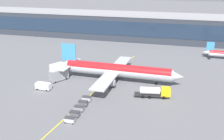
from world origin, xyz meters
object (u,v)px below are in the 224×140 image
(baggage_cart_1, at_px, (75,114))
(main_airliner, at_px, (117,70))
(catering_lift, at_px, (58,72))
(baggage_cart_2, at_px, (79,108))
(baggage_cart_0, at_px, (70,120))
(fuel_tanker, at_px, (155,92))
(baggage_cart_3, at_px, (83,103))
(baggage_cart_4, at_px, (87,99))
(crew_van, at_px, (44,86))

(baggage_cart_1, bearing_deg, main_airliner, 81.70)
(catering_lift, height_order, baggage_cart_2, catering_lift)
(main_airliner, distance_m, baggage_cart_0, 31.73)
(fuel_tanker, relative_size, catering_lift, 1.54)
(fuel_tanker, distance_m, baggage_cart_3, 22.07)
(main_airliner, relative_size, baggage_cart_2, 16.97)
(catering_lift, xyz_separation_m, baggage_cart_1, (15.70, -22.56, -2.28))
(fuel_tanker, height_order, baggage_cart_4, fuel_tanker)
(main_airliner, distance_m, fuel_tanker, 18.04)
(main_airliner, height_order, catering_lift, main_airliner)
(main_airliner, height_order, fuel_tanker, main_airliner)
(main_airliner, xyz_separation_m, baggage_cart_1, (-4.10, -28.12, -3.09))
(baggage_cart_2, bearing_deg, baggage_cart_4, 91.51)
(crew_van, relative_size, baggage_cart_4, 1.89)
(fuel_tanker, distance_m, baggage_cart_2, 23.81)
(baggage_cart_2, bearing_deg, fuel_tanker, 37.76)
(baggage_cart_4, bearing_deg, crew_van, 165.64)
(catering_lift, relative_size, baggage_cart_3, 2.66)
(baggage_cart_0, bearing_deg, crew_van, 134.71)
(baggage_cart_0, height_order, baggage_cart_4, same)
(baggage_cart_1, height_order, baggage_cart_3, same)
(catering_lift, xyz_separation_m, baggage_cart_3, (15.53, -16.16, -2.28))
(crew_van, relative_size, baggage_cart_3, 1.89)
(baggage_cart_1, xyz_separation_m, baggage_cart_2, (-0.08, 3.20, 0.00))
(main_airliner, height_order, baggage_cart_1, main_airliner)
(baggage_cart_0, bearing_deg, baggage_cart_1, 91.51)
(baggage_cart_0, xyz_separation_m, baggage_cart_3, (-0.25, 9.60, 0.00))
(catering_lift, bearing_deg, baggage_cart_3, -46.15)
(baggage_cart_1, height_order, baggage_cart_2, same)
(baggage_cart_0, xyz_separation_m, baggage_cart_2, (-0.17, 6.40, 0.00))
(baggage_cart_3, height_order, baggage_cart_4, same)
(crew_van, distance_m, baggage_cart_0, 23.96)
(crew_van, bearing_deg, baggage_cart_3, -24.11)
(baggage_cart_2, relative_size, baggage_cart_3, 1.00)
(baggage_cart_1, bearing_deg, crew_van, 140.50)
(main_airliner, xyz_separation_m, crew_van, (-20.87, -14.29, -2.56))
(fuel_tanker, distance_m, baggage_cart_1, 25.83)
(baggage_cart_1, relative_size, baggage_cart_4, 1.00)
(baggage_cart_0, distance_m, baggage_cart_2, 6.40)
(fuel_tanker, bearing_deg, main_airliner, 144.69)
(fuel_tanker, xyz_separation_m, baggage_cart_3, (-18.89, -11.37, -0.96))
(baggage_cart_3, bearing_deg, baggage_cart_4, 91.51)
(main_airliner, distance_m, baggage_cart_1, 28.58)
(main_airliner, bearing_deg, fuel_tanker, -35.31)
(crew_van, xyz_separation_m, baggage_cart_4, (16.52, -4.23, -0.53))
(main_airliner, bearing_deg, baggage_cart_1, -98.30)
(catering_lift, height_order, baggage_cart_3, catering_lift)
(main_airliner, distance_m, baggage_cart_2, 25.46)
(crew_van, xyz_separation_m, baggage_cart_2, (16.69, -10.63, -0.53))
(crew_van, height_order, baggage_cart_0, crew_van)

